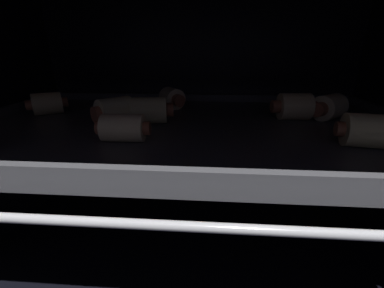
% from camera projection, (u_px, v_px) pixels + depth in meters
% --- Properties ---
extents(ground_plane, '(0.60, 0.43, 0.01)m').
position_uv_depth(ground_plane, '(191.00, 251.00, 0.37)').
color(ground_plane, black).
extents(oven_wall_back, '(0.60, 0.01, 0.38)m').
position_uv_depth(oven_wall_back, '(199.00, 95.00, 0.50)').
color(oven_wall_back, black).
rests_on(oven_wall_back, ground_plane).
extents(oven_rack_mid, '(0.55, 0.39, 0.01)m').
position_uv_depth(oven_rack_mid, '(191.00, 133.00, 0.31)').
color(oven_rack_mid, '#B7B7BC').
extents(baking_tray_mid, '(0.52, 0.30, 0.02)m').
position_uv_depth(baking_tray_mid, '(191.00, 126.00, 0.31)').
color(baking_tray_mid, '#4C4C51').
rests_on(baking_tray_mid, oven_rack_mid).
extents(pig_in_blanket_mid_0, '(0.06, 0.04, 0.03)m').
position_uv_depth(pig_in_blanket_mid_0, '(150.00, 110.00, 0.30)').
color(pig_in_blanket_mid_0, beige).
rests_on(pig_in_blanket_mid_0, baking_tray_mid).
extents(pig_in_blanket_mid_1, '(0.05, 0.05, 0.03)m').
position_uv_depth(pig_in_blanket_mid_1, '(115.00, 112.00, 0.29)').
color(pig_in_blanket_mid_1, beige).
rests_on(pig_in_blanket_mid_1, baking_tray_mid).
extents(pig_in_blanket_mid_2, '(0.06, 0.05, 0.03)m').
position_uv_depth(pig_in_blanket_mid_2, '(329.00, 107.00, 0.32)').
color(pig_in_blanket_mid_2, beige).
rests_on(pig_in_blanket_mid_2, baking_tray_mid).
extents(pig_in_blanket_mid_4, '(0.04, 0.05, 0.03)m').
position_uv_depth(pig_in_blanket_mid_4, '(172.00, 98.00, 0.38)').
color(pig_in_blanket_mid_4, beige).
rests_on(pig_in_blanket_mid_4, baking_tray_mid).
extents(pig_in_blanket_mid_6, '(0.06, 0.04, 0.03)m').
position_uv_depth(pig_in_blanket_mid_6, '(294.00, 107.00, 0.32)').
color(pig_in_blanket_mid_6, beige).
rests_on(pig_in_blanket_mid_6, baking_tray_mid).
extents(pig_in_blanket_mid_7, '(0.05, 0.04, 0.03)m').
position_uv_depth(pig_in_blanket_mid_7, '(364.00, 131.00, 0.23)').
color(pig_in_blanket_mid_7, beige).
rests_on(pig_in_blanket_mid_7, baking_tray_mid).
extents(pig_in_blanket_mid_8, '(0.05, 0.04, 0.03)m').
position_uv_depth(pig_in_blanket_mid_8, '(47.00, 104.00, 0.35)').
color(pig_in_blanket_mid_8, beige).
rests_on(pig_in_blanket_mid_8, baking_tray_mid).
extents(pig_in_blanket_mid_9, '(0.05, 0.03, 0.03)m').
position_uv_depth(pig_in_blanket_mid_9, '(123.00, 128.00, 0.24)').
color(pig_in_blanket_mid_9, beige).
rests_on(pig_in_blanket_mid_9, baking_tray_mid).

